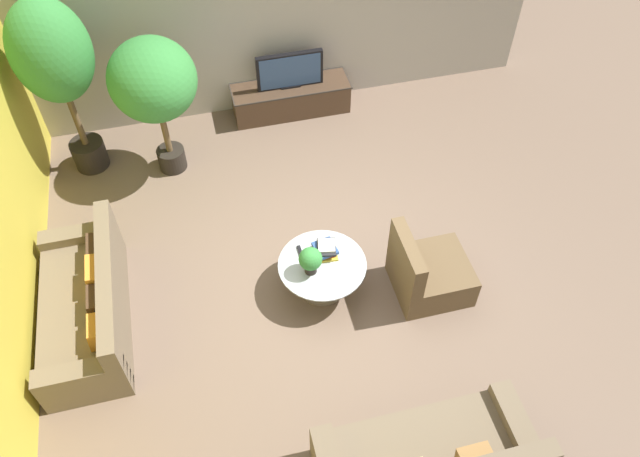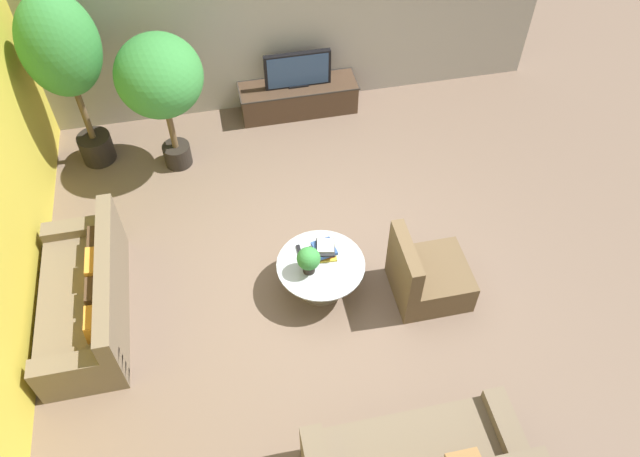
# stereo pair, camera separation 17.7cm
# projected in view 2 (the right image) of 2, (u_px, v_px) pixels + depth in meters

# --- Properties ---
(ground_plane) EXTENTS (24.00, 24.00, 0.00)m
(ground_plane) POSITION_uv_depth(u_px,v_px,m) (330.00, 271.00, 7.20)
(ground_plane) COLOR brown
(back_wall_stone) EXTENTS (7.40, 0.12, 3.00)m
(back_wall_stone) POSITION_uv_depth(u_px,v_px,m) (277.00, 6.00, 8.13)
(back_wall_stone) COLOR #A39E93
(back_wall_stone) RESTS_ON ground
(media_console) EXTENTS (1.68, 0.50, 0.45)m
(media_console) POSITION_uv_depth(u_px,v_px,m) (299.00, 98.00, 8.91)
(media_console) COLOR #473323
(media_console) RESTS_ON ground
(television) EXTENTS (0.92, 0.13, 0.52)m
(television) POSITION_uv_depth(u_px,v_px,m) (298.00, 70.00, 8.55)
(television) COLOR black
(television) RESTS_ON media_console
(coffee_table) EXTENTS (0.96, 0.96, 0.43)m
(coffee_table) POSITION_uv_depth(u_px,v_px,m) (321.00, 271.00, 6.83)
(coffee_table) COLOR #756656
(coffee_table) RESTS_ON ground
(couch_by_wall) EXTENTS (0.84, 1.94, 0.84)m
(couch_by_wall) POSITION_uv_depth(u_px,v_px,m) (88.00, 299.00, 6.60)
(couch_by_wall) COLOR brown
(couch_by_wall) RESTS_ON ground
(armchair_wicker) EXTENTS (0.80, 0.76, 0.86)m
(armchair_wicker) POSITION_uv_depth(u_px,v_px,m) (426.00, 276.00, 6.82)
(armchair_wicker) COLOR brown
(armchair_wicker) RESTS_ON ground
(potted_palm_tall) EXTENTS (0.92, 0.92, 2.39)m
(potted_palm_tall) POSITION_uv_depth(u_px,v_px,m) (62.00, 53.00, 7.17)
(potted_palm_tall) COLOR black
(potted_palm_tall) RESTS_ON ground
(potted_palm_corner) EXTENTS (1.04, 1.04, 1.90)m
(potted_palm_corner) POSITION_uv_depth(u_px,v_px,m) (160.00, 79.00, 7.35)
(potted_palm_corner) COLOR black
(potted_palm_corner) RESTS_ON ground
(potted_plant_tabletop) EXTENTS (0.25, 0.25, 0.34)m
(potted_plant_tabletop) POSITION_uv_depth(u_px,v_px,m) (309.00, 259.00, 6.52)
(potted_plant_tabletop) COLOR black
(potted_plant_tabletop) RESTS_ON coffee_table
(book_stack) EXTENTS (0.27, 0.30, 0.15)m
(book_stack) POSITION_uv_depth(u_px,v_px,m) (325.00, 249.00, 6.77)
(book_stack) COLOR gold
(book_stack) RESTS_ON coffee_table
(remote_black) EXTENTS (0.04, 0.16, 0.02)m
(remote_black) POSITION_uv_depth(u_px,v_px,m) (299.00, 251.00, 6.83)
(remote_black) COLOR black
(remote_black) RESTS_ON coffee_table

